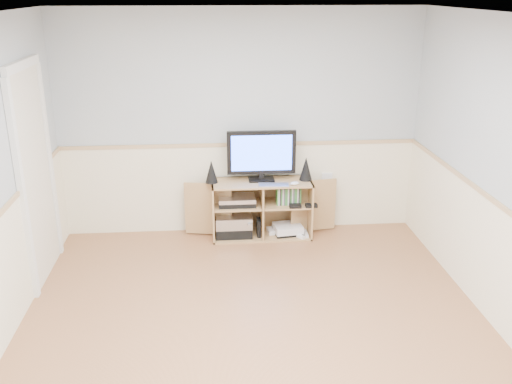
% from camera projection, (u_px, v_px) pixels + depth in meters
% --- Properties ---
extents(room, '(4.04, 4.54, 2.54)m').
position_uv_depth(room, '(248.00, 192.00, 4.32)').
color(room, '#AB734C').
rests_on(room, ground).
extents(media_cabinet, '(1.73, 0.42, 0.65)m').
position_uv_depth(media_cabinet, '(261.00, 207.00, 6.46)').
color(media_cabinet, tan).
rests_on(media_cabinet, floor).
extents(monitor, '(0.76, 0.18, 0.56)m').
position_uv_depth(monitor, '(261.00, 154.00, 6.25)').
color(monitor, black).
rests_on(monitor, media_cabinet).
extents(speaker_left, '(0.14, 0.14, 0.25)m').
position_uv_depth(speaker_left, '(211.00, 172.00, 6.24)').
color(speaker_left, black).
rests_on(speaker_left, media_cabinet).
extents(speaker_right, '(0.14, 0.14, 0.26)m').
position_uv_depth(speaker_right, '(306.00, 169.00, 6.32)').
color(speaker_right, black).
rests_on(speaker_right, media_cabinet).
extents(keyboard, '(0.34, 0.15, 0.01)m').
position_uv_depth(keyboard, '(274.00, 185.00, 6.18)').
color(keyboard, silver).
rests_on(keyboard, media_cabinet).
extents(mouse, '(0.11, 0.09, 0.04)m').
position_uv_depth(mouse, '(295.00, 183.00, 6.20)').
color(mouse, white).
rests_on(mouse, media_cabinet).
extents(av_components, '(0.50, 0.30, 0.47)m').
position_uv_depth(av_components, '(235.00, 219.00, 6.43)').
color(av_components, black).
rests_on(av_components, media_cabinet).
extents(game_consoles, '(0.46, 0.30, 0.11)m').
position_uv_depth(game_consoles, '(287.00, 229.00, 6.51)').
color(game_consoles, white).
rests_on(game_consoles, media_cabinet).
extents(game_cases, '(0.27, 0.13, 0.19)m').
position_uv_depth(game_cases, '(288.00, 195.00, 6.37)').
color(game_cases, '#3F8C3F').
rests_on(game_cases, media_cabinet).
extents(wall_outlet, '(0.12, 0.03, 0.12)m').
position_uv_depth(wall_outlet, '(327.00, 178.00, 6.59)').
color(wall_outlet, white).
rests_on(wall_outlet, wall_back).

